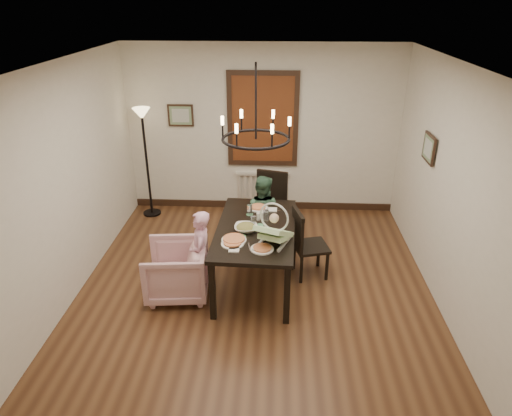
# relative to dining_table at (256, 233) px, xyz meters

# --- Properties ---
(room_shell) EXTENTS (4.51, 5.00, 2.81)m
(room_shell) POSITION_rel_dining_table_xyz_m (-0.00, 0.17, 0.68)
(room_shell) COLOR brown
(room_shell) RESTS_ON ground
(dining_table) EXTENTS (1.04, 1.76, 0.81)m
(dining_table) POSITION_rel_dining_table_xyz_m (0.00, 0.00, 0.00)
(dining_table) COLOR black
(dining_table) RESTS_ON room_shell
(chair_far) EXTENTS (0.58, 0.58, 1.08)m
(chair_far) POSITION_rel_dining_table_xyz_m (0.12, 1.10, -0.18)
(chair_far) COLOR black
(chair_far) RESTS_ON room_shell
(chair_right) EXTENTS (0.52, 0.52, 0.97)m
(chair_right) POSITION_rel_dining_table_xyz_m (0.72, 0.21, -0.24)
(chair_right) COLOR black
(chair_right) RESTS_ON room_shell
(armchair) EXTENTS (0.83, 0.81, 0.69)m
(armchair) POSITION_rel_dining_table_xyz_m (-0.97, -0.33, -0.38)
(armchair) COLOR #D9A6A8
(armchair) RESTS_ON room_shell
(elderly_woman) EXTENTS (0.26, 0.37, 0.94)m
(elderly_woman) POSITION_rel_dining_table_xyz_m (-0.66, -0.28, -0.25)
(elderly_woman) COLOR #DD9CB5
(elderly_woman) RESTS_ON room_shell
(seated_man) EXTENTS (0.56, 0.49, 0.97)m
(seated_man) POSITION_rel_dining_table_xyz_m (0.05, 0.84, -0.24)
(seated_man) COLOR #396045
(seated_man) RESTS_ON room_shell
(baby_bouncer) EXTENTS (0.55, 0.63, 0.34)m
(baby_bouncer) POSITION_rel_dining_table_xyz_m (0.23, -0.38, 0.26)
(baby_bouncer) COLOR #C8F1A6
(baby_bouncer) RESTS_ON dining_table
(salad_bowl) EXTENTS (0.34, 0.34, 0.08)m
(salad_bowl) POSITION_rel_dining_table_xyz_m (-0.12, -0.10, 0.13)
(salad_bowl) COLOR white
(salad_bowl) RESTS_ON dining_table
(pizza_platter) EXTENTS (0.30, 0.30, 0.04)m
(pizza_platter) POSITION_rel_dining_table_xyz_m (-0.24, -0.36, 0.11)
(pizza_platter) COLOR tan
(pizza_platter) RESTS_ON dining_table
(drinking_glass) EXTENTS (0.07, 0.07, 0.14)m
(drinking_glass) POSITION_rel_dining_table_xyz_m (-0.04, 0.01, 0.15)
(drinking_glass) COLOR silver
(drinking_glass) RESTS_ON dining_table
(window_blinds) EXTENTS (1.00, 0.03, 1.40)m
(window_blinds) POSITION_rel_dining_table_xyz_m (-0.00, 2.26, 0.88)
(window_blinds) COLOR brown
(window_blinds) RESTS_ON room_shell
(radiator) EXTENTS (0.92, 0.12, 0.62)m
(radiator) POSITION_rel_dining_table_xyz_m (-0.00, 2.28, -0.37)
(radiator) COLOR silver
(radiator) RESTS_ON room_shell
(picture_back) EXTENTS (0.42, 0.03, 0.36)m
(picture_back) POSITION_rel_dining_table_xyz_m (-1.35, 2.27, 0.93)
(picture_back) COLOR black
(picture_back) RESTS_ON room_shell
(picture_right) EXTENTS (0.03, 0.42, 0.36)m
(picture_right) POSITION_rel_dining_table_xyz_m (2.21, 0.70, 0.93)
(picture_right) COLOR black
(picture_right) RESTS_ON room_shell
(floor_lamp) EXTENTS (0.30, 0.30, 1.80)m
(floor_lamp) POSITION_rel_dining_table_xyz_m (-1.90, 1.95, 0.18)
(floor_lamp) COLOR black
(floor_lamp) RESTS_ON room_shell
(chandelier) EXTENTS (0.80, 0.80, 0.04)m
(chandelier) POSITION_rel_dining_table_xyz_m (-0.00, 0.00, 1.23)
(chandelier) COLOR black
(chandelier) RESTS_ON room_shell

